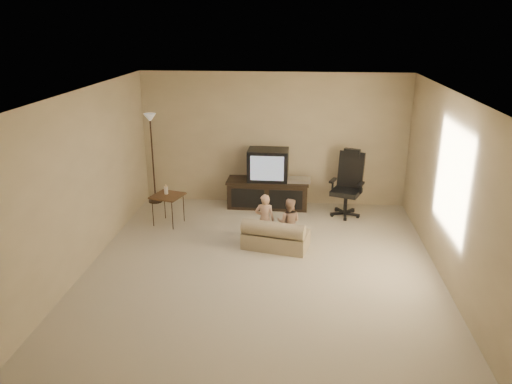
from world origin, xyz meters
TOP-DOWN VIEW (x-y plane):
  - floor at (0.00, 0.00)m, footprint 5.50×5.50m
  - room_shell at (0.00, 0.00)m, footprint 5.50×5.50m
  - tv_stand at (-0.08, 2.49)m, footprint 1.57×0.60m
  - office_chair at (1.37, 2.19)m, footprint 0.72×0.73m
  - side_table at (-1.75, 1.47)m, footprint 0.60×0.60m
  - floor_lamp at (-2.30, 2.55)m, footprint 0.27×0.27m
  - child_sofa at (0.15, 0.64)m, footprint 1.09×0.76m
  - toddler_left at (-0.02, 0.77)m, footprint 0.31×0.23m
  - toddler_right at (0.36, 0.78)m, footprint 0.40×0.26m

SIDE VIEW (x-z plane):
  - floor at x=0.00m, z-range 0.00..0.00m
  - child_sofa at x=0.15m, z-range -0.05..0.44m
  - toddler_right at x=0.36m, z-range 0.00..0.78m
  - toddler_left at x=-0.02m, z-range 0.00..0.84m
  - office_chair at x=1.37m, z-range -0.17..1.03m
  - tv_stand at x=-0.08m, z-range -0.09..1.02m
  - side_table at x=-1.75m, z-range 0.16..0.88m
  - floor_lamp at x=-2.30m, z-range 0.40..2.14m
  - room_shell at x=0.00m, z-range -1.23..4.27m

